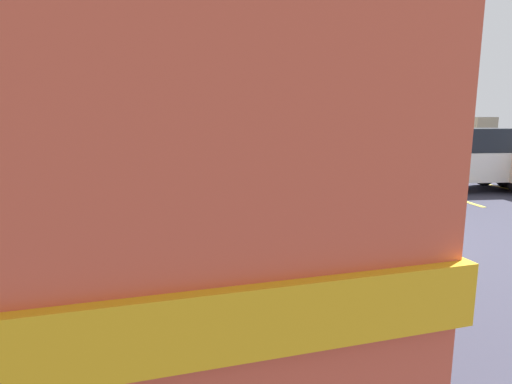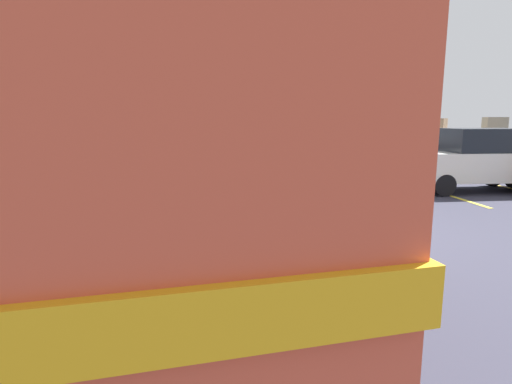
# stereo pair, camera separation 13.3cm
# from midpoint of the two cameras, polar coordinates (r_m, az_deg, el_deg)

# --- Properties ---
(ground) EXTENTS (32.00, 26.00, 0.02)m
(ground) POSITION_cam_midpoint_polar(r_m,az_deg,el_deg) (8.32, 8.85, -5.02)
(ground) COLOR #30303F
(breakwater) EXTENTS (31.36, 2.08, 2.37)m
(breakwater) POSITION_cam_midpoint_polar(r_m,az_deg,el_deg) (19.65, -1.68, 5.81)
(breakwater) COLOR gray
(breakwater) RESTS_ON ground
(vintage_coach) EXTENTS (3.56, 8.83, 3.70)m
(vintage_coach) POSITION_cam_midpoint_polar(r_m,az_deg,el_deg) (5.23, -19.79, 8.31)
(vintage_coach) COLOR black
(vintage_coach) RESTS_ON ground
(parked_car_nearest) EXTENTS (4.13, 1.79, 1.86)m
(parked_car_nearest) POSITION_cam_midpoint_polar(r_m,az_deg,el_deg) (13.97, 26.79, 4.12)
(parked_car_nearest) COLOR black
(parked_car_nearest) RESTS_ON ground
(lamp_post) EXTENTS (0.67, 0.86, 5.87)m
(lamp_post) POSITION_cam_midpoint_polar(r_m,az_deg,el_deg) (14.07, 3.02, 14.84)
(lamp_post) COLOR #5B5B60
(lamp_post) RESTS_ON ground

